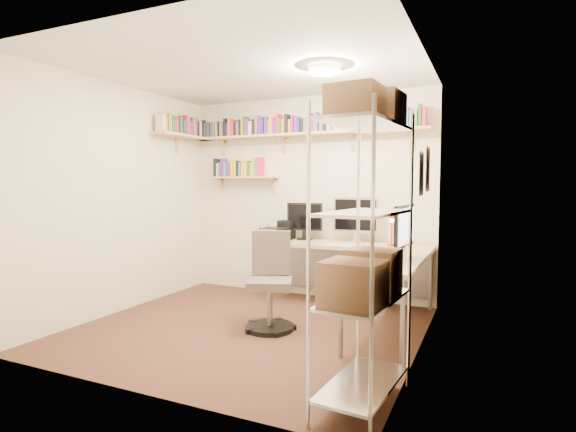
# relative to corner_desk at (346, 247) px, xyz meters

# --- Properties ---
(ground) EXTENTS (3.20, 3.20, 0.00)m
(ground) POSITION_rel_corner_desk_xyz_m (-0.70, -0.94, -0.72)
(ground) COLOR #4C3020
(ground) RESTS_ON ground
(room_shell) EXTENTS (3.24, 3.04, 2.52)m
(room_shell) POSITION_rel_corner_desk_xyz_m (-0.69, -0.94, 0.83)
(room_shell) COLOR beige
(room_shell) RESTS_ON ground
(wall_shelves) EXTENTS (3.12, 1.09, 0.80)m
(wall_shelves) POSITION_rel_corner_desk_xyz_m (-1.11, 0.35, 1.31)
(wall_shelves) COLOR #DDAE7C
(wall_shelves) RESTS_ON ground
(corner_desk) EXTENTS (1.94, 1.85, 1.26)m
(corner_desk) POSITION_rel_corner_desk_xyz_m (0.00, 0.00, 0.00)
(corner_desk) COLOR #CAB483
(corner_desk) RESTS_ON ground
(office_chair) EXTENTS (0.55, 0.55, 0.95)m
(office_chair) POSITION_rel_corner_desk_xyz_m (-0.51, -0.84, -0.32)
(office_chair) COLOR black
(office_chair) RESTS_ON ground
(wire_rack) EXTENTS (0.47, 0.84, 1.99)m
(wire_rack) POSITION_rel_corner_desk_xyz_m (0.72, -1.99, 0.45)
(wire_rack) COLOR silver
(wire_rack) RESTS_ON ground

